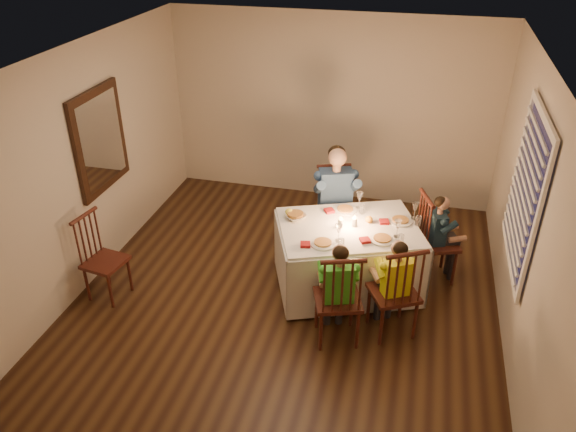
% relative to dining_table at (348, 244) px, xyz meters
% --- Properties ---
extents(ground, '(5.00, 5.00, 0.00)m').
position_rel_dining_table_xyz_m(ground, '(-0.60, -0.31, -0.56)').
color(ground, black).
rests_on(ground, ground).
extents(wall_left, '(0.02, 5.00, 2.60)m').
position_rel_dining_table_xyz_m(wall_left, '(-2.85, -0.31, 0.74)').
color(wall_left, '#BAAE9F').
rests_on(wall_left, ground).
extents(wall_right, '(0.02, 5.00, 2.60)m').
position_rel_dining_table_xyz_m(wall_right, '(1.65, -0.31, 0.74)').
color(wall_right, '#BAAE9F').
rests_on(wall_right, ground).
extents(wall_back, '(4.50, 0.02, 2.60)m').
position_rel_dining_table_xyz_m(wall_back, '(-0.60, 2.19, 0.74)').
color(wall_back, '#BAAE9F').
rests_on(wall_back, ground).
extents(ceiling, '(5.00, 5.00, 0.00)m').
position_rel_dining_table_xyz_m(ceiling, '(-0.60, -0.31, 2.04)').
color(ceiling, white).
rests_on(ceiling, wall_back).
extents(dining_table, '(1.79, 1.56, 0.75)m').
position_rel_dining_table_xyz_m(dining_table, '(0.00, 0.00, 0.00)').
color(dining_table, silver).
rests_on(dining_table, ground).
extents(chair_adult, '(0.55, 0.54, 1.07)m').
position_rel_dining_table_xyz_m(chair_adult, '(-0.27, 0.75, -0.56)').
color(chair_adult, '#36130E').
rests_on(chair_adult, ground).
extents(chair_near_left, '(0.55, 0.53, 1.07)m').
position_rel_dining_table_xyz_m(chair_near_left, '(0.03, -0.87, -0.56)').
color(chair_near_left, '#36130E').
rests_on(chair_near_left, ground).
extents(chair_near_right, '(0.58, 0.57, 1.07)m').
position_rel_dining_table_xyz_m(chair_near_right, '(0.55, -0.63, -0.56)').
color(chair_near_right, '#36130E').
rests_on(chair_near_right, ground).
extents(chair_end, '(0.54, 0.55, 1.07)m').
position_rel_dining_table_xyz_m(chair_end, '(0.95, 0.42, -0.56)').
color(chair_end, '#36130E').
rests_on(chair_end, ground).
extents(chair_extra, '(0.45, 0.47, 0.99)m').
position_rel_dining_table_xyz_m(chair_extra, '(-2.50, -0.79, -0.56)').
color(chair_extra, '#36130E').
rests_on(chair_extra, ground).
extents(adult, '(0.65, 0.62, 1.36)m').
position_rel_dining_table_xyz_m(adult, '(-0.27, 0.75, -0.56)').
color(adult, '#324F7E').
rests_on(adult, ground).
extents(child_green, '(0.46, 0.44, 1.10)m').
position_rel_dining_table_xyz_m(child_green, '(0.03, -0.87, -0.56)').
color(child_green, green).
rests_on(child_green, ground).
extents(child_yellow, '(0.47, 0.46, 1.08)m').
position_rel_dining_table_xyz_m(child_yellow, '(0.55, -0.63, -0.56)').
color(child_yellow, yellow).
rests_on(child_yellow, ground).
extents(child_teal, '(0.41, 0.43, 1.05)m').
position_rel_dining_table_xyz_m(child_teal, '(0.95, 0.42, -0.56)').
color(child_teal, '#172B3A').
rests_on(child_teal, ground).
extents(setting_adult, '(0.34, 0.34, 0.02)m').
position_rel_dining_table_xyz_m(setting_adult, '(-0.10, 0.33, 0.23)').
color(setting_adult, silver).
rests_on(setting_adult, dining_table).
extents(setting_green, '(0.34, 0.34, 0.02)m').
position_rel_dining_table_xyz_m(setting_green, '(-0.21, -0.42, 0.23)').
color(setting_green, silver).
rests_on(setting_green, dining_table).
extents(setting_yellow, '(0.34, 0.34, 0.02)m').
position_rel_dining_table_xyz_m(setting_yellow, '(0.37, -0.19, 0.23)').
color(setting_yellow, silver).
rests_on(setting_yellow, dining_table).
extents(setting_teal, '(0.34, 0.34, 0.02)m').
position_rel_dining_table_xyz_m(setting_teal, '(0.52, 0.23, 0.23)').
color(setting_teal, silver).
rests_on(setting_teal, dining_table).
extents(candle_left, '(0.06, 0.06, 0.10)m').
position_rel_dining_table_xyz_m(candle_left, '(-0.09, -0.04, 0.27)').
color(candle_left, silver).
rests_on(candle_left, dining_table).
extents(candle_right, '(0.06, 0.06, 0.10)m').
position_rel_dining_table_xyz_m(candle_right, '(0.05, 0.02, 0.27)').
color(candle_right, silver).
rests_on(candle_right, dining_table).
extents(squash, '(0.09, 0.09, 0.09)m').
position_rel_dining_table_xyz_m(squash, '(-0.68, 0.07, 0.27)').
color(squash, yellow).
rests_on(squash, dining_table).
extents(orange_fruit, '(0.08, 0.08, 0.08)m').
position_rel_dining_table_xyz_m(orange_fruit, '(0.19, 0.13, 0.26)').
color(orange_fruit, orange).
rests_on(orange_fruit, dining_table).
extents(serving_bowl, '(0.32, 0.32, 0.06)m').
position_rel_dining_table_xyz_m(serving_bowl, '(-0.60, 0.03, 0.25)').
color(serving_bowl, silver).
rests_on(serving_bowl, dining_table).
extents(wall_mirror, '(0.06, 0.95, 1.15)m').
position_rel_dining_table_xyz_m(wall_mirror, '(-2.82, -0.01, 0.94)').
color(wall_mirror, black).
rests_on(wall_mirror, wall_left).
extents(window_blinds, '(0.07, 1.34, 1.54)m').
position_rel_dining_table_xyz_m(window_blinds, '(1.61, -0.21, 0.94)').
color(window_blinds, '#0D0F35').
rests_on(window_blinds, wall_right).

